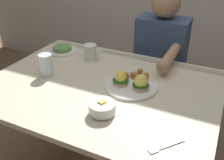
{
  "coord_description": "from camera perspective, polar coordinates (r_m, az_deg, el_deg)",
  "views": [
    {
      "loc": [
        0.55,
        -1.04,
        1.43
      ],
      "look_at": [
        0.06,
        0.0,
        0.78
      ],
      "focal_mm": 41.34,
      "sensor_mm": 36.0,
      "label": 1
    }
  ],
  "objects": [
    {
      "name": "dining_table",
      "position": [
        1.42,
        -2.25,
        -4.62
      ],
      "size": [
        1.2,
        0.9,
        0.74
      ],
      "color": "beige",
      "rests_on": "ground_plane"
    },
    {
      "name": "eggs_benedict_plate",
      "position": [
        1.32,
        4.31,
        -0.71
      ],
      "size": [
        0.27,
        0.27,
        0.09
      ],
      "color": "white",
      "rests_on": "dining_table"
    },
    {
      "name": "fruit_bowl",
      "position": [
        1.13,
        -2.15,
        -6.14
      ],
      "size": [
        0.12,
        0.12,
        0.06
      ],
      "color": "white",
      "rests_on": "dining_table"
    },
    {
      "name": "coffee_mug",
      "position": [
        1.63,
        -4.77,
        6.29
      ],
      "size": [
        0.11,
        0.08,
        0.09
      ],
      "color": "white",
      "rests_on": "dining_table"
    },
    {
      "name": "fork",
      "position": [
        1.01,
        11.56,
        -14.27
      ],
      "size": [
        0.11,
        0.13,
        0.0
      ],
      "color": "silver",
      "rests_on": "dining_table"
    },
    {
      "name": "water_glass_near",
      "position": [
        1.47,
        -14.36,
        2.98
      ],
      "size": [
        0.07,
        0.07,
        0.12
      ],
      "color": "silver",
      "rests_on": "dining_table"
    },
    {
      "name": "side_plate",
      "position": [
        1.78,
        -10.94,
        6.6
      ],
      "size": [
        0.2,
        0.2,
        0.04
      ],
      "color": "white",
      "rests_on": "dining_table"
    },
    {
      "name": "diner_person",
      "position": [
        1.86,
        10.46,
        4.18
      ],
      "size": [
        0.34,
        0.54,
        1.14
      ],
      "color": "#33333D",
      "rests_on": "ground_plane"
    }
  ]
}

